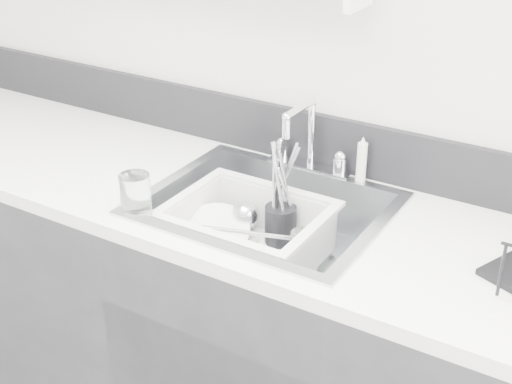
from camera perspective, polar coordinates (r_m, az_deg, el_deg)
The scene contains 12 objects.
counter_run at distance 2.16m, azimuth 0.71°, elevation -11.86°, with size 3.20×0.62×0.92m.
backsplash at distance 2.10m, azimuth 4.96°, elevation 4.19°, with size 3.20×0.02×0.16m, color black.
sink at distance 1.94m, azimuth 0.77°, elevation -3.36°, with size 0.64×0.52×0.20m, color silver, non-canonical shape.
faucet at distance 2.07m, azimuth 4.27°, elevation 3.21°, with size 0.26×0.18×0.23m.
side_sprayer at distance 2.01m, azimuth 8.46°, elevation 2.56°, with size 0.03×0.03×0.14m, color silver.
wash_tub at distance 1.94m, azimuth -0.64°, elevation -3.37°, with size 0.41×0.34×0.16m, color silver, non-canonical shape.
plate_stack at distance 2.00m, azimuth -2.91°, elevation -3.69°, with size 0.23×0.22×0.09m.
utensil_cup at distance 2.00m, azimuth 1.97°, elevation -2.41°, with size 0.09×0.09×0.30m.
ladle at distance 1.97m, azimuth -0.62°, elevation -3.47°, with size 0.31×0.11×0.09m, color silver, non-canonical shape.
tumbler_in_tub at distance 1.91m, azimuth 3.81°, elevation -4.57°, with size 0.07×0.07×0.10m, color white.
tumbler_counter at distance 1.85m, azimuth -9.62°, elevation -0.22°, with size 0.08×0.08×0.11m, color white.
bowl_small at distance 1.89m, azimuth 1.01°, elevation -6.00°, with size 0.12×0.12×0.04m, color white.
Camera 1 is at (0.85, -0.25, 1.82)m, focal length 50.00 mm.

